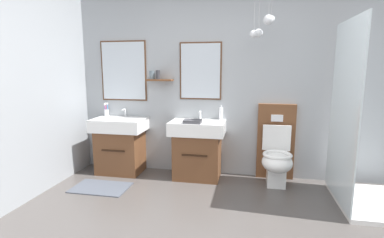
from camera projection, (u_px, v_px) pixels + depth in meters
wall_back at (229, 82)px, 3.97m from camera, size 4.45×0.60×2.55m
bath_mat at (101, 188)px, 3.63m from camera, size 0.68×0.44×0.01m
vanity_sink_left at (120, 144)px, 4.14m from camera, size 0.72×0.50×0.77m
tap_on_left_sink at (125, 112)px, 4.24m from camera, size 0.03×0.13×0.11m
vanity_sink_right at (198, 148)px, 3.93m from camera, size 0.72×0.50×0.77m
tap_on_right_sink at (200, 114)px, 4.03m from camera, size 0.03×0.13×0.11m
toilet at (276, 154)px, 3.75m from camera, size 0.48×0.62×1.00m
toothbrush_cup at (107, 112)px, 4.29m from camera, size 0.07×0.07×0.19m
soap_dispenser at (221, 113)px, 3.97m from camera, size 0.06×0.06×0.20m
folded_hand_towel at (192, 121)px, 3.72m from camera, size 0.22×0.16×0.04m
shower_tray at (365, 166)px, 3.12m from camera, size 0.86×0.96×1.95m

